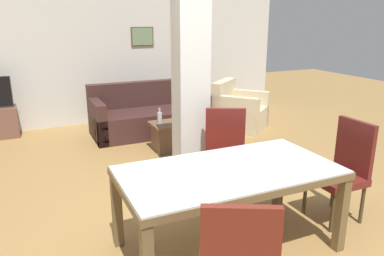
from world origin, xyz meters
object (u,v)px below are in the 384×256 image
(dining_table, at_px, (229,184))
(armchair, at_px, (238,112))
(dining_chair_head_right, at_px, (343,167))
(bottle, at_px, (160,117))
(dining_chair_far_right, at_px, (225,152))
(sofa, at_px, (149,116))
(floor_lamp, at_px, (203,41))
(coffee_table, at_px, (173,136))

(dining_table, distance_m, armchair, 3.76)
(dining_chair_head_right, bearing_deg, bottle, 20.34)
(dining_chair_far_right, bearing_deg, bottle, -58.24)
(bottle, bearing_deg, dining_table, -96.92)
(sofa, bearing_deg, bottle, 82.26)
(armchair, xyz_separation_m, bottle, (-1.70, -0.54, 0.22))
(sofa, distance_m, floor_lamp, 1.98)
(dining_chair_head_right, xyz_separation_m, dining_chair_far_right, (-0.84, 0.86, 0.00))
(armchair, bearing_deg, dining_chair_far_right, 15.38)
(dining_chair_head_right, distance_m, coffee_table, 2.71)
(floor_lamp, bearing_deg, armchair, -81.09)
(dining_table, height_order, dining_chair_far_right, dining_chair_far_right)
(armchair, bearing_deg, dining_table, 17.11)
(floor_lamp, bearing_deg, dining_table, -113.15)
(floor_lamp, bearing_deg, sofa, -152.72)
(sofa, height_order, floor_lamp, floor_lamp)
(dining_chair_far_right, height_order, bottle, dining_chair_far_right)
(dining_table, relative_size, coffee_table, 2.79)
(coffee_table, bearing_deg, armchair, 21.39)
(dining_table, xyz_separation_m, dining_chair_head_right, (1.29, 0.00, -0.07))
(dining_chair_head_right, bearing_deg, dining_table, 90.00)
(sofa, bearing_deg, armchair, 165.15)
(dining_chair_head_right, relative_size, armchair, 0.86)
(coffee_table, xyz_separation_m, floor_lamp, (1.33, 1.72, 1.29))
(bottle, bearing_deg, dining_chair_head_right, -69.66)
(dining_chair_head_right, xyz_separation_m, bottle, (-0.97, 2.63, -0.02))
(bottle, bearing_deg, armchair, 17.66)
(coffee_table, xyz_separation_m, bottle, (-0.19, 0.05, 0.30))
(armchair, xyz_separation_m, floor_lamp, (-0.18, 1.13, 1.22))
(bottle, height_order, floor_lamp, floor_lamp)
(dining_table, height_order, dining_chair_head_right, dining_chair_head_right)
(bottle, relative_size, floor_lamp, 0.13)
(dining_chair_head_right, bearing_deg, floor_lamp, -7.23)
(dining_chair_far_right, bearing_deg, dining_table, 90.00)
(dining_chair_head_right, xyz_separation_m, sofa, (-0.84, 3.58, -0.25))
(armchair, bearing_deg, coffee_table, -19.03)
(bottle, distance_m, floor_lamp, 2.47)
(dining_chair_head_right, distance_m, bottle, 2.80)
(sofa, relative_size, bottle, 8.48)
(dining_chair_head_right, xyz_separation_m, armchair, (0.72, 3.16, -0.24))
(dining_chair_head_right, relative_size, coffee_table, 1.53)
(dining_table, bearing_deg, bottle, 83.08)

